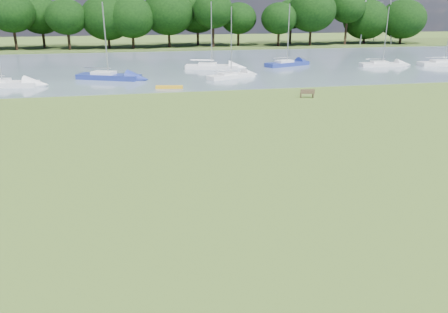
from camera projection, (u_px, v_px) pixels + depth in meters
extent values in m
plane|color=olive|center=(207.00, 174.00, 21.71)|extent=(220.00, 220.00, 0.00)
cube|color=slate|center=(158.00, 66.00, 60.61)|extent=(220.00, 40.00, 0.10)
cube|color=#4C6626|center=(149.00, 47.00, 88.39)|extent=(220.00, 20.00, 0.40)
cube|color=brown|center=(301.00, 95.00, 39.71)|extent=(0.13, 0.39, 0.40)
cube|color=brown|center=(313.00, 95.00, 39.75)|extent=(0.13, 0.39, 0.40)
cube|color=brown|center=(307.00, 93.00, 39.66)|extent=(1.34, 0.60, 0.04)
cube|color=brown|center=(308.00, 91.00, 39.43)|extent=(1.28, 0.26, 0.39)
cube|color=gold|center=(169.00, 87.00, 43.90)|extent=(2.78, 1.11, 0.27)
cylinder|color=black|center=(22.00, 39.00, 79.67)|extent=(0.50, 0.50, 3.78)
ellipsoid|color=black|center=(18.00, 13.00, 78.16)|extent=(6.93, 6.93, 5.89)
cylinder|color=black|center=(62.00, 38.00, 80.94)|extent=(0.50, 0.50, 4.06)
ellipsoid|color=black|center=(59.00, 10.00, 79.31)|extent=(7.92, 7.92, 6.73)
cylinder|color=black|center=(101.00, 40.00, 82.40)|extent=(0.50, 0.50, 3.21)
ellipsoid|color=black|center=(99.00, 18.00, 81.11)|extent=(8.91, 8.91, 7.57)
cylinder|color=black|center=(139.00, 39.00, 83.67)|extent=(0.50, 0.50, 3.49)
ellipsoid|color=black|center=(137.00, 15.00, 82.27)|extent=(6.93, 6.93, 5.89)
cylinder|color=black|center=(175.00, 37.00, 84.94)|extent=(0.50, 0.50, 3.78)
ellipsoid|color=black|center=(174.00, 12.00, 83.43)|extent=(7.92, 7.92, 6.73)
cylinder|color=black|center=(211.00, 36.00, 86.21)|extent=(0.50, 0.50, 4.06)
ellipsoid|color=black|center=(210.00, 10.00, 84.59)|extent=(8.91, 8.91, 7.57)
cylinder|color=black|center=(245.00, 38.00, 87.67)|extent=(0.50, 0.50, 3.21)
ellipsoid|color=black|center=(245.00, 17.00, 86.38)|extent=(6.93, 6.93, 5.89)
cylinder|color=black|center=(278.00, 37.00, 88.94)|extent=(0.50, 0.50, 3.49)
ellipsoid|color=black|center=(279.00, 15.00, 87.54)|extent=(7.92, 7.92, 6.73)
cylinder|color=black|center=(311.00, 36.00, 90.21)|extent=(0.50, 0.50, 3.78)
ellipsoid|color=black|center=(312.00, 12.00, 88.70)|extent=(8.91, 8.91, 7.57)
cylinder|color=black|center=(342.00, 34.00, 91.48)|extent=(0.50, 0.50, 4.06)
ellipsoid|color=black|center=(344.00, 9.00, 89.86)|extent=(6.93, 6.93, 5.89)
cylinder|color=black|center=(372.00, 36.00, 92.94)|extent=(0.50, 0.50, 3.21)
ellipsoid|color=black|center=(375.00, 17.00, 91.66)|extent=(7.92, 7.92, 6.73)
cylinder|color=black|center=(402.00, 35.00, 94.21)|extent=(0.50, 0.50, 3.49)
ellipsoid|color=black|center=(405.00, 14.00, 92.81)|extent=(8.91, 8.91, 7.57)
cube|color=navy|center=(287.00, 63.00, 60.20)|extent=(6.78, 4.11, 0.75)
cube|color=white|center=(284.00, 60.00, 59.78)|extent=(2.67, 2.19, 0.48)
cylinder|color=#A5A8AD|center=(288.00, 33.00, 58.90)|extent=(0.13, 0.13, 7.60)
cube|color=white|center=(383.00, 64.00, 59.88)|extent=(6.25, 2.34, 0.64)
cube|color=white|center=(379.00, 61.00, 59.71)|extent=(2.27, 1.56, 0.41)
cylinder|color=#A5A8AD|center=(386.00, 35.00, 58.64)|extent=(0.11, 0.11, 7.30)
cube|color=white|center=(231.00, 75.00, 50.15)|extent=(5.94, 3.77, 0.60)
cube|color=white|center=(228.00, 72.00, 49.78)|extent=(2.36, 1.97, 0.39)
cylinder|color=#A5A8AD|center=(231.00, 41.00, 48.90)|extent=(0.10, 0.10, 7.37)
cube|color=white|center=(3.00, 83.00, 44.79)|extent=(7.19, 3.04, 0.71)
cube|color=navy|center=(109.00, 76.00, 49.18)|extent=(7.36, 4.81, 0.80)
cube|color=white|center=(104.00, 71.00, 49.14)|extent=(2.94, 2.48, 0.51)
cylinder|color=#A5A8AD|center=(105.00, 39.00, 47.86)|extent=(0.14, 0.14, 7.71)
cube|color=white|center=(444.00, 63.00, 60.63)|extent=(7.30, 2.54, 0.72)
cube|color=white|center=(441.00, 60.00, 60.42)|extent=(2.62, 1.76, 0.46)
cube|color=white|center=(212.00, 66.00, 57.33)|extent=(7.15, 3.51, 0.72)
cube|color=white|center=(208.00, 63.00, 57.21)|extent=(2.70, 2.04, 0.46)
cylinder|color=#A5A8AD|center=(211.00, 34.00, 55.99)|extent=(0.12, 0.12, 7.88)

